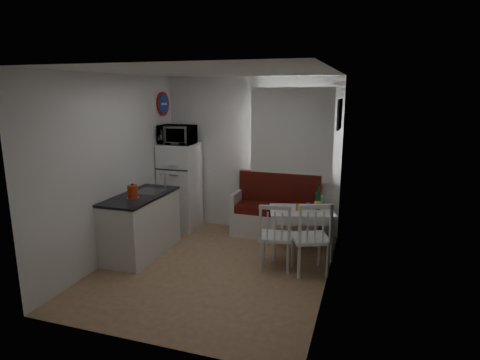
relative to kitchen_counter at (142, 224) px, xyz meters
The scene contains 22 objects.
floor 1.29m from the kitchen_counter, ahead, with size 3.00×3.50×0.02m, color #96764F.
ceiling 2.46m from the kitchen_counter, ahead, with size 3.00×3.50×0.02m, color white.
wall_back 2.17m from the kitchen_counter, 53.04° to the left, with size 3.00×0.02×2.60m, color white.
wall_front 2.41m from the kitchen_counter, 57.81° to the right, with size 3.00×0.02×2.60m, color white.
wall_left 0.91m from the kitchen_counter, 152.61° to the right, with size 0.02×3.50×2.60m, color white.
wall_right 2.83m from the kitchen_counter, ahead, with size 0.02×3.50×2.60m, color white.
window 2.72m from the kitchen_counter, 39.47° to the left, with size 1.22×0.06×1.47m, color white.
curtain 2.71m from the kitchen_counter, 38.19° to the left, with size 1.35×0.02×1.50m, color white.
kitchen_counter is the anchor object (origin of this frame).
wall_sign 2.15m from the kitchen_counter, 101.80° to the left, with size 0.40×0.40×0.03m, color navy.
picture_frame 3.25m from the kitchen_counter, 19.45° to the left, with size 0.04×0.52×0.42m, color black.
bench 2.19m from the kitchen_counter, 38.30° to the left, with size 1.45×0.56×1.04m.
dining_table 2.35m from the kitchen_counter, 17.53° to the left, with size 1.05×0.86×0.68m.
chair_left 1.99m from the kitchen_counter, ahead, with size 0.50×0.48×0.50m.
chair_right 2.45m from the kitchen_counter, ahead, with size 0.61×0.61×0.53m.
fridge 1.28m from the kitchen_counter, 89.10° to the left, with size 0.60×0.60×1.49m, color white.
microwave 1.69m from the kitchen_counter, 89.06° to the left, with size 0.57×0.39×0.32m, color white.
kettle 0.61m from the kitchen_counter, 78.99° to the right, with size 0.17×0.17×0.22m, color red.
wine_bottle 2.61m from the kitchen_counter, 18.21° to the left, with size 0.09×0.09×0.34m, color #144022, non-canonical shape.
drinking_glass_orange 2.30m from the kitchen_counter, 16.71° to the left, with size 0.06×0.06×0.10m, color orange.
drinking_glass_blue 2.45m from the kitchen_counter, 18.08° to the left, with size 0.06×0.06×0.09m, color #7CA7D4.
plate 2.08m from the kitchen_counter, 20.56° to the left, with size 0.24×0.24×0.02m, color white.
Camera 1 is at (1.92, -4.71, 2.38)m, focal length 30.00 mm.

